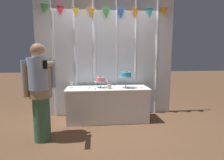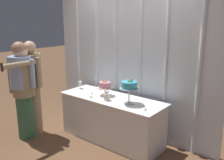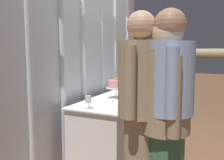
{
  "view_description": "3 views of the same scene",
  "coord_description": "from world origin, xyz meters",
  "px_view_note": "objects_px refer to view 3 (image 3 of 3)",
  "views": [
    {
      "loc": [
        -0.31,
        -3.87,
        1.47
      ],
      "look_at": [
        0.09,
        0.01,
        0.93
      ],
      "focal_mm": 29.46,
      "sensor_mm": 36.0,
      "label": 1
    },
    {
      "loc": [
        2.43,
        -2.9,
        2.02
      ],
      "look_at": [
        -0.08,
        0.22,
        1.01
      ],
      "focal_mm": 39.8,
      "sensor_mm": 36.0,
      "label": 2
    },
    {
      "loc": [
        -2.99,
        -1.14,
        1.37
      ],
      "look_at": [
        -0.05,
        0.23,
        0.96
      ],
      "focal_mm": 39.88,
      "sensor_mm": 36.0,
      "label": 3
    }
  ],
  "objects_px": {
    "cake_display_nearright": "(137,73)",
    "wine_glass": "(88,100)",
    "tealight_near_left": "(129,101)",
    "tealight_far_left": "(113,102)",
    "guest_girl_blue_dress": "(166,117)",
    "guest_man_pink_jacket": "(168,113)",
    "guest_man_dark_suit": "(140,111)",
    "cake_table": "(123,124)",
    "flower_vase": "(134,92)",
    "tealight_near_right": "(149,89)",
    "cake_display_nearleft": "(116,85)"
  },
  "relations": [
    {
      "from": "cake_display_nearright",
      "to": "guest_girl_blue_dress",
      "type": "distance_m",
      "value": 1.78
    },
    {
      "from": "cake_display_nearright",
      "to": "tealight_near_right",
      "type": "distance_m",
      "value": 0.43
    },
    {
      "from": "tealight_near_left",
      "to": "guest_man_pink_jacket",
      "type": "distance_m",
      "value": 1.15
    },
    {
      "from": "tealight_far_left",
      "to": "guest_man_pink_jacket",
      "type": "distance_m",
      "value": 1.16
    },
    {
      "from": "wine_glass",
      "to": "tealight_near_right",
      "type": "distance_m",
      "value": 1.53
    },
    {
      "from": "flower_vase",
      "to": "guest_man_dark_suit",
      "type": "distance_m",
      "value": 1.35
    },
    {
      "from": "guest_girl_blue_dress",
      "to": "guest_man_pink_jacket",
      "type": "height_order",
      "value": "guest_man_pink_jacket"
    },
    {
      "from": "tealight_far_left",
      "to": "guest_girl_blue_dress",
      "type": "xyz_separation_m",
      "value": [
        -0.8,
        -0.81,
        0.11
      ]
    },
    {
      "from": "tealight_near_right",
      "to": "tealight_far_left",
      "type": "bearing_deg",
      "value": 175.17
    },
    {
      "from": "tealight_near_left",
      "to": "guest_girl_blue_dress",
      "type": "xyz_separation_m",
      "value": [
        -0.92,
        -0.65,
        0.11
      ]
    },
    {
      "from": "wine_glass",
      "to": "cake_display_nearleft",
      "type": "bearing_deg",
      "value": -3.2
    },
    {
      "from": "guest_man_dark_suit",
      "to": "tealight_near_left",
      "type": "bearing_deg",
      "value": 25.8
    },
    {
      "from": "cake_display_nearleft",
      "to": "wine_glass",
      "type": "relative_size",
      "value": 2.04
    },
    {
      "from": "wine_glass",
      "to": "cake_display_nearright",
      "type": "bearing_deg",
      "value": -5.86
    },
    {
      "from": "cake_display_nearright",
      "to": "wine_glass",
      "type": "distance_m",
      "value": 1.2
    },
    {
      "from": "tealight_near_left",
      "to": "cake_display_nearright",
      "type": "bearing_deg",
      "value": 11.14
    },
    {
      "from": "wine_glass",
      "to": "tealight_far_left",
      "type": "height_order",
      "value": "wine_glass"
    },
    {
      "from": "tealight_near_left",
      "to": "guest_man_pink_jacket",
      "type": "relative_size",
      "value": 0.03
    },
    {
      "from": "cake_table",
      "to": "tealight_near_right",
      "type": "distance_m",
      "value": 0.83
    },
    {
      "from": "cake_table",
      "to": "tealight_near_left",
      "type": "relative_size",
      "value": 37.28
    },
    {
      "from": "flower_vase",
      "to": "guest_man_pink_jacket",
      "type": "xyz_separation_m",
      "value": [
        -1.22,
        -0.71,
        0.09
      ]
    },
    {
      "from": "cake_table",
      "to": "guest_man_pink_jacket",
      "type": "distance_m",
      "value": 1.57
    },
    {
      "from": "cake_table",
      "to": "tealight_near_right",
      "type": "height_order",
      "value": "tealight_near_right"
    },
    {
      "from": "tealight_far_left",
      "to": "guest_girl_blue_dress",
      "type": "relative_size",
      "value": 0.02
    },
    {
      "from": "cake_table",
      "to": "tealight_near_right",
      "type": "bearing_deg",
      "value": -10.58
    },
    {
      "from": "cake_display_nearright",
      "to": "wine_glass",
      "type": "xyz_separation_m",
      "value": [
        -1.18,
        0.12,
        -0.18
      ]
    },
    {
      "from": "cake_display_nearleft",
      "to": "cake_table",
      "type": "bearing_deg",
      "value": -8.37
    },
    {
      "from": "cake_display_nearleft",
      "to": "guest_man_dark_suit",
      "type": "distance_m",
      "value": 1.26
    },
    {
      "from": "tealight_far_left",
      "to": "guest_man_pink_jacket",
      "type": "height_order",
      "value": "guest_man_pink_jacket"
    },
    {
      "from": "guest_man_dark_suit",
      "to": "guest_girl_blue_dress",
      "type": "bearing_deg",
      "value": -81.16
    },
    {
      "from": "wine_glass",
      "to": "guest_man_dark_suit",
      "type": "bearing_deg",
      "value": -121.39
    },
    {
      "from": "cake_display_nearright",
      "to": "guest_girl_blue_dress",
      "type": "bearing_deg",
      "value": -153.7
    },
    {
      "from": "wine_glass",
      "to": "flower_vase",
      "type": "distance_m",
      "value": 0.84
    },
    {
      "from": "wine_glass",
      "to": "guest_man_dark_suit",
      "type": "height_order",
      "value": "guest_man_dark_suit"
    },
    {
      "from": "cake_display_nearleft",
      "to": "tealight_near_right",
      "type": "distance_m",
      "value": 0.91
    },
    {
      "from": "flower_vase",
      "to": "tealight_near_left",
      "type": "xyz_separation_m",
      "value": [
        -0.29,
        -0.05,
        -0.05
      ]
    },
    {
      "from": "cake_display_nearleft",
      "to": "wine_glass",
      "type": "xyz_separation_m",
      "value": [
        -0.63,
        0.04,
        -0.07
      ]
    },
    {
      "from": "cake_display_nearright",
      "to": "tealight_near_left",
      "type": "relative_size",
      "value": 8.13
    },
    {
      "from": "cake_display_nearleft",
      "to": "tealight_near_left",
      "type": "xyz_separation_m",
      "value": [
        -0.11,
        -0.22,
        -0.16
      ]
    },
    {
      "from": "wine_glass",
      "to": "tealight_near_left",
      "type": "xyz_separation_m",
      "value": [
        0.52,
        -0.25,
        -0.09
      ]
    },
    {
      "from": "guest_man_dark_suit",
      "to": "guest_man_pink_jacket",
      "type": "bearing_deg",
      "value": -83.84
    },
    {
      "from": "cake_display_nearright",
      "to": "flower_vase",
      "type": "bearing_deg",
      "value": -167.21
    },
    {
      "from": "cake_display_nearleft",
      "to": "guest_girl_blue_dress",
      "type": "bearing_deg",
      "value": -139.93
    },
    {
      "from": "guest_man_pink_jacket",
      "to": "cake_table",
      "type": "bearing_deg",
      "value": 35.49
    },
    {
      "from": "guest_girl_blue_dress",
      "to": "cake_display_nearright",
      "type": "bearing_deg",
      "value": 26.3
    },
    {
      "from": "flower_vase",
      "to": "guest_man_pink_jacket",
      "type": "height_order",
      "value": "guest_man_pink_jacket"
    },
    {
      "from": "cake_table",
      "to": "flower_vase",
      "type": "height_order",
      "value": "flower_vase"
    },
    {
      "from": "tealight_near_left",
      "to": "tealight_far_left",
      "type": "bearing_deg",
      "value": 128.93
    },
    {
      "from": "cake_table",
      "to": "wine_glass",
      "type": "relative_size",
      "value": 13.06
    },
    {
      "from": "cake_table",
      "to": "guest_girl_blue_dress",
      "type": "height_order",
      "value": "guest_girl_blue_dress"
    }
  ]
}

